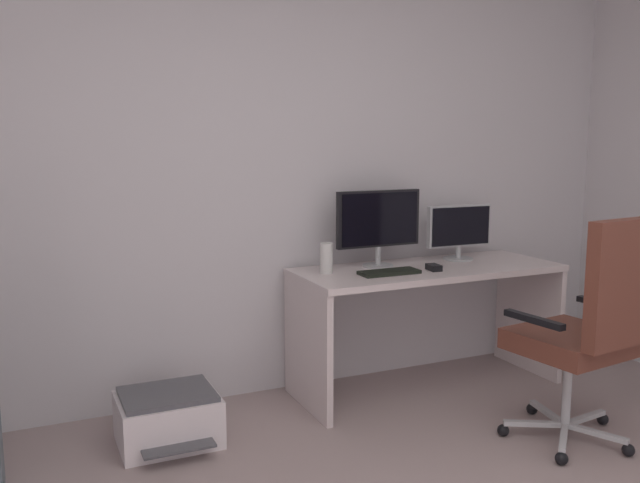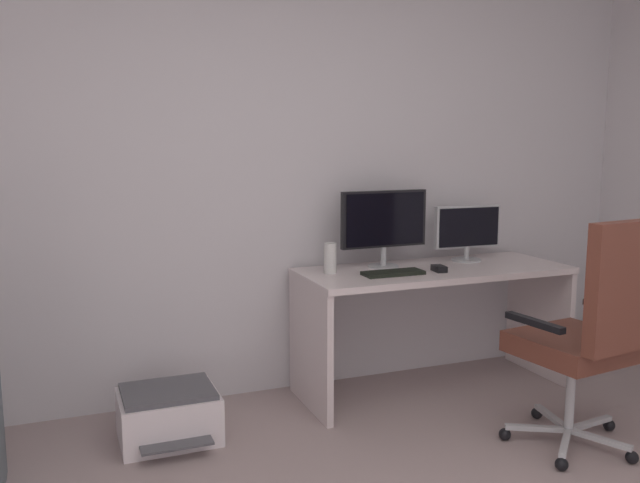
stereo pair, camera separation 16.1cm
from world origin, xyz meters
name	(u,v)px [view 2 (the right image)]	position (x,y,z in m)	size (l,w,h in m)	color
wall_back	(253,172)	(0.00, 2.37, 1.29)	(5.01, 0.10, 2.57)	silver
desk	(433,299)	(0.97, 1.98, 0.55)	(1.57, 0.61, 0.73)	silver
monitor_main	(384,222)	(0.70, 2.10, 1.00)	(0.54, 0.18, 0.45)	#B2B5B7
monitor_secondary	(467,230)	(1.27, 2.10, 0.93)	(0.44, 0.18, 0.34)	#B2B5B7
keyboard	(393,273)	(0.65, 1.89, 0.74)	(0.34, 0.13, 0.02)	black
computer_mouse	(439,269)	(0.93, 1.88, 0.75)	(0.06, 0.10, 0.03)	black
desktop_speaker	(330,258)	(0.34, 2.06, 0.82)	(0.07, 0.07, 0.17)	silver
office_chair	(594,328)	(1.22, 1.00, 0.61)	(0.63, 0.65, 1.12)	#B7BABC
printer	(169,415)	(-0.59, 1.86, 0.13)	(0.47, 0.47, 0.26)	silver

